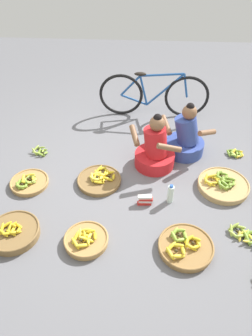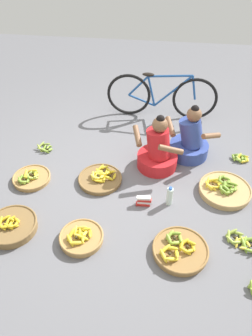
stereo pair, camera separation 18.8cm
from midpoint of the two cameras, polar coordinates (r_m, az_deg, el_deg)
name	(u,v)px [view 2 (the right image)]	position (r m, az deg, el deg)	size (l,w,h in m)	color
ground_plane	(128,179)	(4.01, 1.71, -1.95)	(10.00, 10.00, 0.00)	slate
vendor_woman_front	(158,151)	(4.07, 7.02, 2.98)	(0.66, 0.53, 0.77)	red
vendor_woman_behind	(190,140)	(4.34, 12.64, 4.86)	(0.73, 0.54, 0.76)	#334793
bicycle_leaning	(161,96)	(5.06, 7.44, 12.66)	(1.70, 0.08, 0.73)	black
banana_basket_front_left	(12,226)	(3.60, -18.45, -9.87)	(0.54, 0.54, 0.16)	brown
banana_basket_mid_left	(100,178)	(3.96, -3.27, -1.89)	(0.55, 0.55, 0.13)	brown
banana_basket_back_right	(31,178)	(4.11, -15.39, -1.72)	(0.47, 0.47, 0.13)	#A87F47
banana_basket_near_bicycle	(81,237)	(3.36, -6.42, -12.30)	(0.46, 0.46, 0.15)	#A87F47
banana_basket_mid_right	(180,250)	(3.32, 11.31, -14.23)	(0.56, 0.56, 0.15)	olive
banana_basket_front_center	(225,189)	(4.01, 18.59, -3.70)	(0.62, 0.62, 0.14)	tan
loose_bananas_front_right	(45,148)	(4.57, -13.15, 3.53)	(0.24, 0.22, 0.09)	#9EB747
loose_bananas_back_left	(244,242)	(3.57, 21.87, -12.29)	(0.38, 0.30, 0.09)	yellow
loose_bananas_back_center	(241,158)	(4.58, 21.01, 1.63)	(0.24, 0.20, 0.08)	olive
water_bottle	(170,196)	(3.67, 9.30, -5.04)	(0.07, 0.07, 0.26)	silver
packet_carton_stack	(144,201)	(3.66, 4.69, -5.95)	(0.18, 0.07, 0.12)	red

